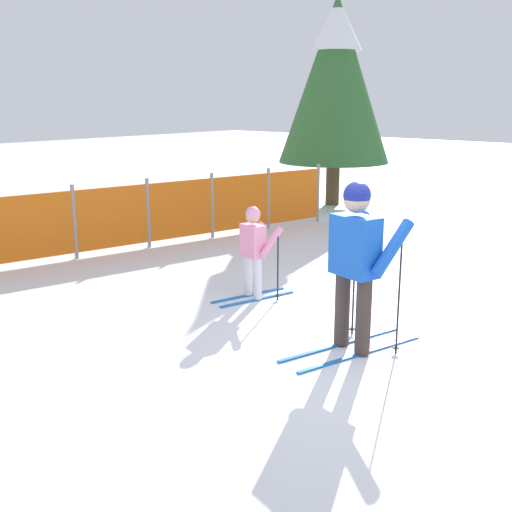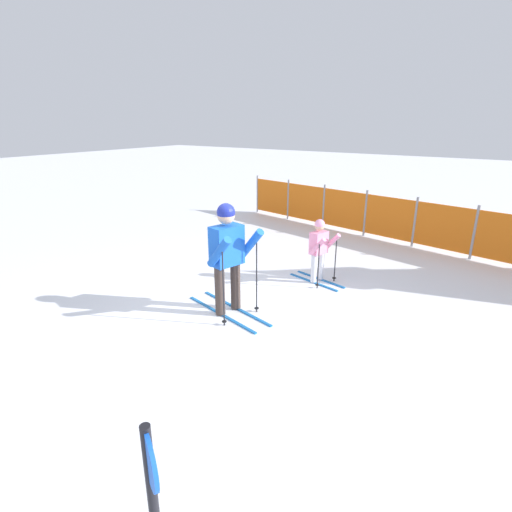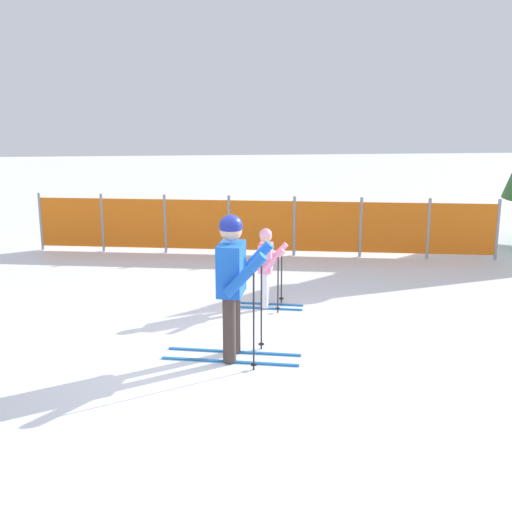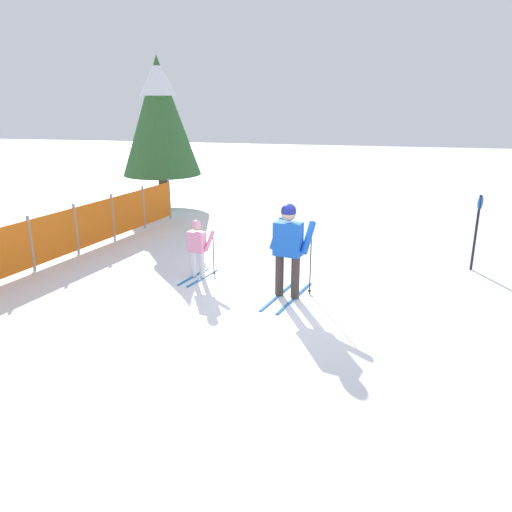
{
  "view_description": "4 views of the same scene",
  "coord_description": "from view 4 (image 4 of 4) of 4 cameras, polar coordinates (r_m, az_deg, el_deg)",
  "views": [
    {
      "loc": [
        -5.13,
        -3.2,
        2.48
      ],
      "look_at": [
        -0.01,
        1.32,
        0.77
      ],
      "focal_mm": 45.0,
      "sensor_mm": 36.0,
      "label": 1
    },
    {
      "loc": [
        3.45,
        -4.33,
        2.83
      ],
      "look_at": [
        -0.04,
        0.91,
        0.66
      ],
      "focal_mm": 28.0,
      "sensor_mm": 36.0,
      "label": 2
    },
    {
      "loc": [
        -0.43,
        -6.96,
        2.9
      ],
      "look_at": [
        0.4,
        1.14,
        0.96
      ],
      "focal_mm": 45.0,
      "sensor_mm": 36.0,
      "label": 3
    },
    {
      "loc": [
        -8.2,
        -1.14,
        3.41
      ],
      "look_at": [
        0.12,
        0.65,
        0.69
      ],
      "focal_mm": 35.0,
      "sensor_mm": 36.0,
      "label": 4
    }
  ],
  "objects": [
    {
      "name": "skier_adult",
      "position": [
        8.66,
        3.74,
        1.58
      ],
      "size": [
        1.64,
        0.81,
        1.7
      ],
      "rotation": [
        0.0,
        0.0,
        -0.24
      ],
      "color": "#1966B2",
      "rests_on": "ground_plane"
    },
    {
      "name": "trail_marker",
      "position": [
        11.01,
        23.94,
        3.3
      ],
      "size": [
        0.25,
        0.15,
        1.56
      ],
      "color": "black",
      "rests_on": "ground_plane"
    },
    {
      "name": "ground_plane",
      "position": [
        8.95,
        3.95,
        -4.72
      ],
      "size": [
        60.0,
        60.0,
        0.0
      ],
      "primitive_type": "plane",
      "color": "white"
    },
    {
      "name": "conifer_far",
      "position": [
        16.71,
        -10.98,
        15.6
      ],
      "size": [
        2.51,
        2.51,
        4.67
      ],
      "color": "#4C3823",
      "rests_on": "ground_plane"
    },
    {
      "name": "safety_fence",
      "position": [
        11.49,
        -22.02,
        2.14
      ],
      "size": [
        8.8,
        1.81,
        1.16
      ],
      "rotation": [
        0.0,
        0.0,
        -0.2
      ],
      "color": "gray",
      "rests_on": "ground_plane"
    },
    {
      "name": "skier_child",
      "position": [
        9.75,
        -6.71,
        1.33
      ],
      "size": [
        1.12,
        0.57,
        1.17
      ],
      "rotation": [
        0.0,
        0.0,
        -0.24
      ],
      "color": "#1966B2",
      "rests_on": "ground_plane"
    }
  ]
}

